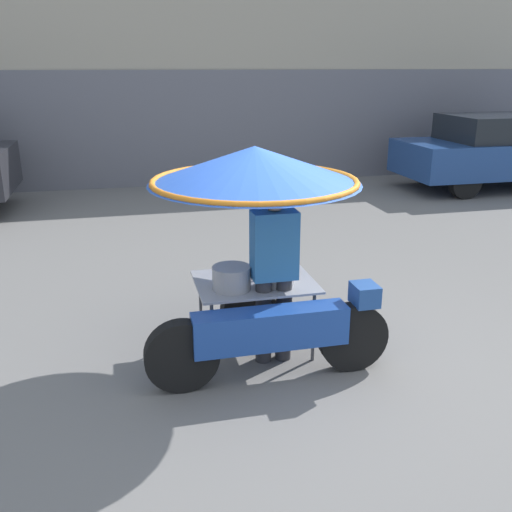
# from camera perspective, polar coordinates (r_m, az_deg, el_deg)

# --- Properties ---
(ground_plane) EXTENTS (36.00, 36.00, 0.00)m
(ground_plane) POSITION_cam_1_polar(r_m,az_deg,el_deg) (5.07, 6.76, -11.07)
(ground_plane) COLOR slate
(shopfront_building) EXTENTS (28.00, 2.06, 4.09)m
(shopfront_building) POSITION_cam_1_polar(r_m,az_deg,el_deg) (13.53, -7.05, 16.47)
(shopfront_building) COLOR #B2A893
(shopfront_building) RESTS_ON ground
(vendor_motorcycle_cart) EXTENTS (2.05, 1.80, 1.86)m
(vendor_motorcycle_cart) POSITION_cam_1_polar(r_m,az_deg,el_deg) (4.79, 0.10, 5.67)
(vendor_motorcycle_cart) COLOR black
(vendor_motorcycle_cart) RESTS_ON ground
(vendor_person) EXTENTS (0.38, 0.22, 1.57)m
(vendor_person) POSITION_cam_1_polar(r_m,az_deg,el_deg) (4.82, 1.82, -1.08)
(vendor_person) COLOR #2D2D33
(vendor_person) RESTS_ON ground
(parked_car) EXTENTS (4.47, 1.83, 1.52)m
(parked_car) POSITION_cam_1_polar(r_m,az_deg,el_deg) (13.25, 23.49, 9.65)
(parked_car) COLOR black
(parked_car) RESTS_ON ground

